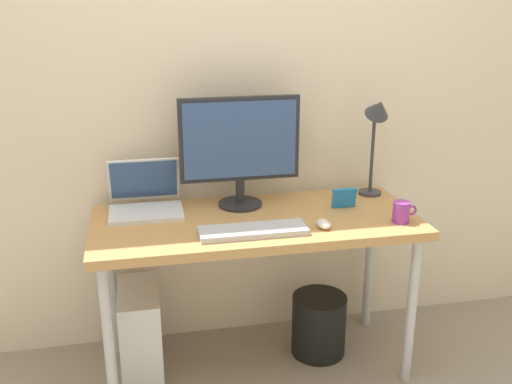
# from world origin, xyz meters

# --- Properties ---
(ground_plane) EXTENTS (6.00, 6.00, 0.00)m
(ground_plane) POSITION_xyz_m (0.00, 0.00, 0.00)
(ground_plane) COLOR gray
(back_wall) EXTENTS (4.40, 0.04, 2.60)m
(back_wall) POSITION_xyz_m (0.00, 0.36, 1.30)
(back_wall) COLOR beige
(back_wall) RESTS_ON ground_plane
(desk) EXTENTS (1.41, 0.61, 0.74)m
(desk) POSITION_xyz_m (0.00, 0.00, 0.67)
(desk) COLOR #B7844C
(desk) RESTS_ON ground_plane
(monitor) EXTENTS (0.54, 0.20, 0.50)m
(monitor) POSITION_xyz_m (-0.04, 0.17, 1.03)
(monitor) COLOR #232328
(monitor) RESTS_ON desk
(laptop) EXTENTS (0.32, 0.28, 0.22)m
(laptop) POSITION_xyz_m (-0.46, 0.19, 0.80)
(laptop) COLOR silver
(laptop) RESTS_ON desk
(desk_lamp) EXTENTS (0.11, 0.16, 0.49)m
(desk_lamp) POSITION_xyz_m (0.60, 0.17, 1.10)
(desk_lamp) COLOR #333338
(desk_lamp) RESTS_ON desk
(keyboard) EXTENTS (0.44, 0.14, 0.02)m
(keyboard) POSITION_xyz_m (-0.05, -0.16, 0.76)
(keyboard) COLOR #B2B2B7
(keyboard) RESTS_ON desk
(mouse) EXTENTS (0.06, 0.09, 0.03)m
(mouse) POSITION_xyz_m (0.25, -0.16, 0.76)
(mouse) COLOR silver
(mouse) RESTS_ON desk
(coffee_mug) EXTENTS (0.11, 0.07, 0.09)m
(coffee_mug) POSITION_xyz_m (0.60, -0.17, 0.79)
(coffee_mug) COLOR purple
(coffee_mug) RESTS_ON desk
(photo_frame) EXTENTS (0.11, 0.03, 0.09)m
(photo_frame) POSITION_xyz_m (0.42, 0.05, 0.79)
(photo_frame) COLOR #1E72BF
(photo_frame) RESTS_ON desk
(computer_tower) EXTENTS (0.18, 0.36, 0.42)m
(computer_tower) POSITION_xyz_m (-0.52, 0.06, 0.21)
(computer_tower) COLOR silver
(computer_tower) RESTS_ON ground_plane
(wastebasket) EXTENTS (0.26, 0.26, 0.30)m
(wastebasket) POSITION_xyz_m (0.32, 0.04, 0.15)
(wastebasket) COLOR black
(wastebasket) RESTS_ON ground_plane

